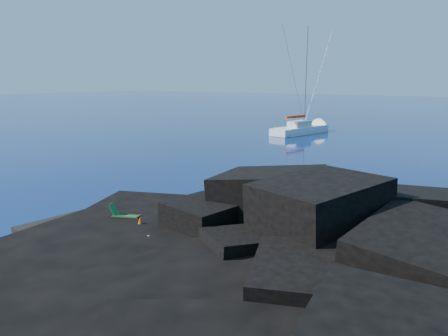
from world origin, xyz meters
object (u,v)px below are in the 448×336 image
object	(u,v)px
sailboat	(301,133)
sunbather	(138,237)
deck_chair	(126,212)
marker_cone	(140,223)

from	to	relation	value
sailboat	sunbather	bearing A→B (deg)	-63.70
deck_chair	marker_cone	bearing A→B (deg)	-39.26
sailboat	sunbather	distance (m)	45.10
sailboat	deck_chair	world-z (taller)	sailboat
sailboat	marker_cone	distance (m)	43.68
sailboat	marker_cone	world-z (taller)	sailboat
marker_cone	deck_chair	bearing A→B (deg)	165.57
sailboat	sunbather	size ratio (longest dim) A/B	8.68
deck_chair	sailboat	bearing A→B (deg)	78.52
deck_chair	sunbather	distance (m)	2.89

